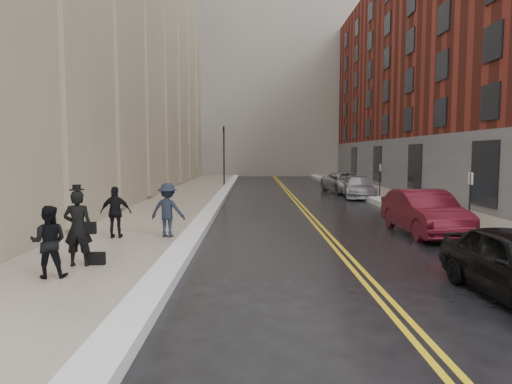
{
  "coord_description": "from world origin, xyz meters",
  "views": [
    {
      "loc": [
        -0.15,
        -8.74,
        2.95
      ],
      "look_at": [
        -0.04,
        6.86,
        1.6
      ],
      "focal_mm": 32.0,
      "sensor_mm": 36.0,
      "label": 1
    }
  ],
  "objects_px": {
    "car_silver_near": "(359,187)",
    "pedestrian_c": "(116,212)",
    "pedestrian_main": "(78,228)",
    "pedestrian_a": "(49,242)",
    "car_silver_far": "(346,182)",
    "car_maroon": "(424,212)",
    "pedestrian_b": "(168,210)"
  },
  "relations": [
    {
      "from": "pedestrian_a",
      "to": "pedestrian_b",
      "type": "height_order",
      "value": "pedestrian_b"
    },
    {
      "from": "car_maroon",
      "to": "pedestrian_a",
      "type": "bearing_deg",
      "value": -151.89
    },
    {
      "from": "car_maroon",
      "to": "car_silver_far",
      "type": "relative_size",
      "value": 0.89
    },
    {
      "from": "pedestrian_c",
      "to": "pedestrian_a",
      "type": "bearing_deg",
      "value": 85.46
    },
    {
      "from": "car_silver_far",
      "to": "pedestrian_c",
      "type": "relative_size",
      "value": 3.2
    },
    {
      "from": "pedestrian_b",
      "to": "pedestrian_c",
      "type": "distance_m",
      "value": 1.68
    },
    {
      "from": "pedestrian_a",
      "to": "pedestrian_main",
      "type": "bearing_deg",
      "value": -113.65
    },
    {
      "from": "pedestrian_a",
      "to": "pedestrian_b",
      "type": "xyz_separation_m",
      "value": [
        1.75,
        4.93,
        0.09
      ]
    },
    {
      "from": "car_maroon",
      "to": "pedestrian_b",
      "type": "height_order",
      "value": "pedestrian_b"
    },
    {
      "from": "car_silver_far",
      "to": "car_maroon",
      "type": "bearing_deg",
      "value": -100.13
    },
    {
      "from": "car_silver_far",
      "to": "pedestrian_a",
      "type": "distance_m",
      "value": 26.1
    },
    {
      "from": "pedestrian_b",
      "to": "pedestrian_main",
      "type": "bearing_deg",
      "value": 81.24
    },
    {
      "from": "car_maroon",
      "to": "car_silver_far",
      "type": "xyz_separation_m",
      "value": [
        0.69,
        17.28,
        -0.04
      ]
    },
    {
      "from": "car_maroon",
      "to": "car_silver_near",
      "type": "height_order",
      "value": "car_maroon"
    },
    {
      "from": "car_silver_near",
      "to": "pedestrian_c",
      "type": "relative_size",
      "value": 2.79
    },
    {
      "from": "pedestrian_a",
      "to": "pedestrian_c",
      "type": "relative_size",
      "value": 0.96
    },
    {
      "from": "car_silver_near",
      "to": "pedestrian_a",
      "type": "relative_size",
      "value": 2.92
    },
    {
      "from": "pedestrian_main",
      "to": "pedestrian_b",
      "type": "bearing_deg",
      "value": -115.24
    },
    {
      "from": "car_silver_near",
      "to": "pedestrian_c",
      "type": "bearing_deg",
      "value": -120.64
    },
    {
      "from": "car_maroon",
      "to": "car_silver_near",
      "type": "xyz_separation_m",
      "value": [
        0.76,
        13.42,
        -0.11
      ]
    },
    {
      "from": "car_maroon",
      "to": "pedestrian_main",
      "type": "distance_m",
      "value": 11.69
    },
    {
      "from": "car_silver_far",
      "to": "pedestrian_main",
      "type": "relative_size",
      "value": 2.88
    },
    {
      "from": "pedestrian_main",
      "to": "pedestrian_c",
      "type": "bearing_deg",
      "value": -91.49
    },
    {
      "from": "car_maroon",
      "to": "car_silver_far",
      "type": "bearing_deg",
      "value": 85.99
    },
    {
      "from": "car_maroon",
      "to": "car_silver_far",
      "type": "distance_m",
      "value": 17.29
    },
    {
      "from": "pedestrian_b",
      "to": "car_maroon",
      "type": "bearing_deg",
      "value": -160.06
    },
    {
      "from": "car_maroon",
      "to": "pedestrian_c",
      "type": "relative_size",
      "value": 2.86
    },
    {
      "from": "car_silver_far",
      "to": "pedestrian_b",
      "type": "bearing_deg",
      "value": -125.5
    },
    {
      "from": "car_silver_near",
      "to": "pedestrian_c",
      "type": "distance_m",
      "value": 18.73
    },
    {
      "from": "pedestrian_a",
      "to": "car_silver_far",
      "type": "bearing_deg",
      "value": -125.43
    },
    {
      "from": "pedestrian_main",
      "to": "pedestrian_a",
      "type": "relative_size",
      "value": 1.16
    },
    {
      "from": "pedestrian_a",
      "to": "pedestrian_c",
      "type": "distance_m",
      "value": 4.77
    }
  ]
}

